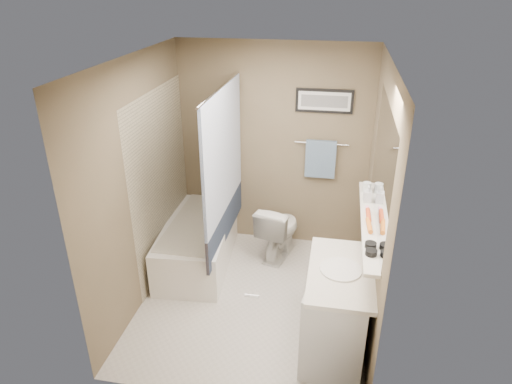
% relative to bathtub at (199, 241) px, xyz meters
% --- Properties ---
extents(ground, '(2.50, 2.50, 0.00)m').
position_rel_bathtub_xyz_m(ground, '(0.75, -0.59, -0.25)').
color(ground, beige).
rests_on(ground, ground).
extents(ceiling, '(2.20, 2.50, 0.04)m').
position_rel_bathtub_xyz_m(ceiling, '(0.75, -0.59, 2.13)').
color(ceiling, white).
rests_on(ceiling, wall_back).
extents(wall_back, '(2.20, 0.04, 2.40)m').
position_rel_bathtub_xyz_m(wall_back, '(0.75, 0.64, 0.95)').
color(wall_back, brown).
rests_on(wall_back, ground).
extents(wall_front, '(2.20, 0.04, 2.40)m').
position_rel_bathtub_xyz_m(wall_front, '(0.75, -1.82, 0.95)').
color(wall_front, brown).
rests_on(wall_front, ground).
extents(wall_left, '(0.04, 2.50, 2.40)m').
position_rel_bathtub_xyz_m(wall_left, '(-0.33, -0.59, 0.95)').
color(wall_left, brown).
rests_on(wall_left, ground).
extents(wall_right, '(0.04, 2.50, 2.40)m').
position_rel_bathtub_xyz_m(wall_right, '(1.83, -0.59, 0.95)').
color(wall_right, brown).
rests_on(wall_right, ground).
extents(tile_surround, '(0.02, 1.55, 2.00)m').
position_rel_bathtub_xyz_m(tile_surround, '(-0.34, -0.09, 0.75)').
color(tile_surround, tan).
rests_on(tile_surround, wall_left).
extents(curtain_rod, '(0.02, 1.55, 0.02)m').
position_rel_bathtub_xyz_m(curtain_rod, '(0.35, -0.09, 1.80)').
color(curtain_rod, silver).
rests_on(curtain_rod, wall_left).
extents(curtain_upper, '(0.03, 1.45, 1.28)m').
position_rel_bathtub_xyz_m(curtain_upper, '(0.35, -0.09, 1.15)').
color(curtain_upper, white).
rests_on(curtain_upper, curtain_rod).
extents(curtain_lower, '(0.03, 1.45, 0.36)m').
position_rel_bathtub_xyz_m(curtain_lower, '(0.35, -0.09, 0.33)').
color(curtain_lower, '#28344B').
rests_on(curtain_lower, curtain_rod).
extents(mirror, '(0.02, 1.60, 1.00)m').
position_rel_bathtub_xyz_m(mirror, '(1.84, -0.74, 1.37)').
color(mirror, silver).
rests_on(mirror, wall_right).
extents(shelf, '(0.12, 1.60, 0.03)m').
position_rel_bathtub_xyz_m(shelf, '(1.79, -0.74, 0.85)').
color(shelf, silver).
rests_on(shelf, wall_right).
extents(towel_bar, '(0.60, 0.02, 0.02)m').
position_rel_bathtub_xyz_m(towel_bar, '(1.30, 0.63, 1.05)').
color(towel_bar, silver).
rests_on(towel_bar, wall_back).
extents(towel, '(0.34, 0.05, 0.44)m').
position_rel_bathtub_xyz_m(towel, '(1.30, 0.61, 0.87)').
color(towel, '#8CAFCC').
rests_on(towel, towel_bar).
extents(art_frame, '(0.62, 0.02, 0.26)m').
position_rel_bathtub_xyz_m(art_frame, '(1.30, 0.64, 1.53)').
color(art_frame, black).
rests_on(art_frame, wall_back).
extents(art_mat, '(0.56, 0.00, 0.20)m').
position_rel_bathtub_xyz_m(art_mat, '(1.30, 0.63, 1.53)').
color(art_mat, white).
rests_on(art_mat, art_frame).
extents(art_image, '(0.50, 0.00, 0.13)m').
position_rel_bathtub_xyz_m(art_image, '(1.30, 0.63, 1.53)').
color(art_image, '#595959').
rests_on(art_image, art_mat).
extents(door, '(0.80, 0.02, 2.00)m').
position_rel_bathtub_xyz_m(door, '(1.30, -1.83, 0.75)').
color(door, silver).
rests_on(door, wall_front).
extents(door_handle, '(0.10, 0.02, 0.02)m').
position_rel_bathtub_xyz_m(door_handle, '(0.97, -1.78, 0.75)').
color(door_handle, silver).
rests_on(door_handle, door).
extents(bathtub, '(0.81, 1.55, 0.50)m').
position_rel_bathtub_xyz_m(bathtub, '(0.00, 0.00, 0.00)').
color(bathtub, white).
rests_on(bathtub, ground).
extents(tub_rim, '(0.56, 1.36, 0.02)m').
position_rel_bathtub_xyz_m(tub_rim, '(-0.00, 0.00, 0.25)').
color(tub_rim, beige).
rests_on(tub_rim, bathtub).
extents(toilet, '(0.53, 0.73, 0.68)m').
position_rel_bathtub_xyz_m(toilet, '(0.89, 0.28, 0.09)').
color(toilet, white).
rests_on(toilet, ground).
extents(vanity, '(0.60, 0.95, 0.80)m').
position_rel_bathtub_xyz_m(vanity, '(1.60, -1.13, 0.15)').
color(vanity, silver).
rests_on(vanity, ground).
extents(countertop, '(0.54, 0.96, 0.04)m').
position_rel_bathtub_xyz_m(countertop, '(1.59, -1.13, 0.57)').
color(countertop, beige).
rests_on(countertop, vanity).
extents(sink_basin, '(0.34, 0.34, 0.01)m').
position_rel_bathtub_xyz_m(sink_basin, '(1.58, -1.13, 0.60)').
color(sink_basin, silver).
rests_on(sink_basin, countertop).
extents(faucet_spout, '(0.02, 0.02, 0.10)m').
position_rel_bathtub_xyz_m(faucet_spout, '(1.78, -1.13, 0.64)').
color(faucet_spout, white).
rests_on(faucet_spout, countertop).
extents(faucet_knob, '(0.05, 0.05, 0.05)m').
position_rel_bathtub_xyz_m(faucet_knob, '(1.78, -1.03, 0.62)').
color(faucet_knob, white).
rests_on(faucet_knob, countertop).
extents(candle_bowl_near, '(0.09, 0.09, 0.04)m').
position_rel_bathtub_xyz_m(candle_bowl_near, '(1.79, -1.28, 0.89)').
color(candle_bowl_near, black).
rests_on(candle_bowl_near, shelf).
extents(candle_bowl_far, '(0.09, 0.09, 0.04)m').
position_rel_bathtub_xyz_m(candle_bowl_far, '(1.79, -1.17, 0.89)').
color(candle_bowl_far, black).
rests_on(candle_bowl_far, shelf).
extents(hair_brush_front, '(0.05, 0.22, 0.04)m').
position_rel_bathtub_xyz_m(hair_brush_front, '(1.79, -0.87, 0.89)').
color(hair_brush_front, orange).
rests_on(hair_brush_front, shelf).
extents(hair_brush_back, '(0.04, 0.22, 0.04)m').
position_rel_bathtub_xyz_m(hair_brush_back, '(1.79, -0.69, 0.89)').
color(hair_brush_back, '#DA461E').
rests_on(hair_brush_back, shelf).
extents(pink_comb, '(0.04, 0.16, 0.01)m').
position_rel_bathtub_xyz_m(pink_comb, '(1.79, -0.56, 0.87)').
color(pink_comb, '#FF9BC2').
rests_on(pink_comb, shelf).
extents(glass_jar, '(0.08, 0.08, 0.10)m').
position_rel_bathtub_xyz_m(glass_jar, '(1.79, -0.17, 0.92)').
color(glass_jar, white).
rests_on(glass_jar, shelf).
extents(soap_bottle, '(0.08, 0.08, 0.16)m').
position_rel_bathtub_xyz_m(soap_bottle, '(1.79, -0.38, 0.94)').
color(soap_bottle, '#999999').
rests_on(soap_bottle, shelf).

